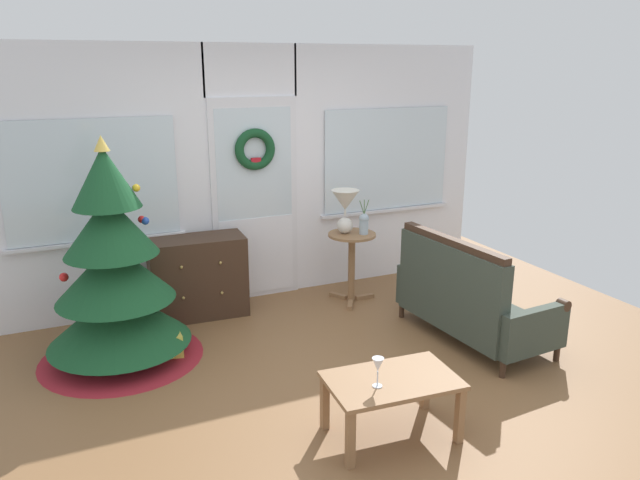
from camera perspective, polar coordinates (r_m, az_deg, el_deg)
name	(u,v)px	position (r m, az deg, el deg)	size (l,w,h in m)	color
ground_plane	(344,384)	(4.81, 2.21, -13.30)	(6.76, 6.76, 0.00)	brown
back_wall_with_door	(253,175)	(6.21, -6.27, 6.06)	(5.20, 0.19, 2.55)	white
christmas_tree	(115,283)	(5.20, -18.56, -3.83)	(1.33, 1.33, 1.84)	#4C331E
dresser_cabinet	(198,277)	(5.99, -11.31, -3.38)	(0.92, 0.48, 0.78)	#3D281C
settee_sofa	(466,300)	(5.51, 13.47, -5.45)	(0.81, 1.51, 0.96)	#3D281C
side_table	(352,254)	(6.18, 2.98, -1.28)	(0.50, 0.48, 0.72)	#8E6642
table_lamp	(345,206)	(6.06, 2.37, 3.23)	(0.28, 0.28, 0.44)	silver
flower_vase	(364,223)	(6.09, 4.12, 1.63)	(0.11, 0.10, 0.35)	#99ADBC
coffee_table	(392,387)	(4.08, 6.71, -13.47)	(0.88, 0.58, 0.42)	#8E6642
wine_glass	(378,366)	(3.89, 5.42, -11.61)	(0.08, 0.08, 0.20)	silver
gift_box	(168,346)	(5.29, -13.96, -9.58)	(0.21, 0.19, 0.21)	#D8C64C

